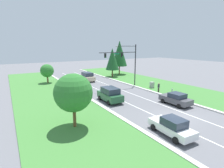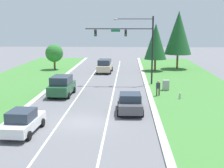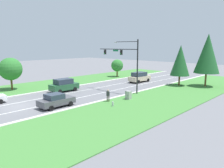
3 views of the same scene
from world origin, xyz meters
name	(u,v)px [view 3 (image 3 of 3)]	position (x,y,z in m)	size (l,w,h in m)	color
ground_plane	(19,106)	(0.00, 0.00, 0.00)	(160.00, 160.00, 0.00)	slate
curb_strip_right	(42,116)	(5.65, 0.00, 0.07)	(0.50, 90.00, 0.15)	beige
curb_strip_left	(1,98)	(-5.65, 0.00, 0.07)	(0.50, 90.00, 0.15)	beige
grass_verge_right	(72,129)	(10.90, 0.00, 0.04)	(10.00, 90.00, 0.08)	#427F38
lane_stripe_inner_left	(13,104)	(-1.80, 0.00, 0.00)	(0.14, 81.00, 0.01)	white
lane_stripe_inner_right	(26,109)	(1.80, 0.00, 0.00)	(0.14, 81.00, 0.01)	white
traffic_signal_mast	(126,58)	(4.02, 15.54, 5.52)	(8.23, 0.41, 8.30)	black
forest_suv	(64,85)	(-3.50, 8.97, 1.05)	(2.35, 4.63, 2.08)	#235633
champagne_suv	(139,77)	(-0.19, 24.98, 1.04)	(2.34, 5.12, 2.04)	beige
graphite_sedan	(56,100)	(3.58, 3.03, 0.82)	(2.21, 4.41, 1.66)	#4C4C51
utility_cabinet	(128,95)	(7.63, 11.88, 0.61)	(0.70, 0.60, 1.22)	#9E9E99
pedestrian	(108,95)	(6.49, 9.06, 0.94)	(0.43, 0.32, 1.69)	#42382D
fire_hydrant	(113,104)	(8.53, 7.79, 0.34)	(0.34, 0.20, 0.70)	#B7B7BC
conifer_near_right_tree	(208,54)	(11.53, 29.17, 5.98)	(4.36, 4.36, 9.48)	brown
oak_near_left_tree	(11,69)	(-10.78, 3.58, 3.54)	(3.75, 3.75, 5.42)	brown
conifer_far_right_tree	(180,60)	(7.67, 26.67, 4.70)	(3.47, 3.47, 7.49)	brown
oak_far_left_tree	(117,66)	(-8.55, 27.39, 2.72)	(2.86, 2.86, 4.17)	brown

